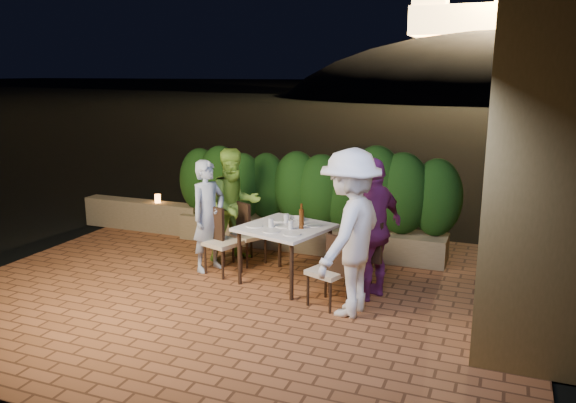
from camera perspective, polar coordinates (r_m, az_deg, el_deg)
The scene contains 31 objects.
ground at distance 6.80m, azimuth -6.42°, elevation -10.26°, with size 400.00×400.00×0.00m, color black.
terrace_floor at distance 7.23m, azimuth -4.54°, elevation -9.23°, with size 7.00×6.00×0.15m, color brown.
building_wall at distance 7.53m, azimuth 26.77°, elevation 10.46°, with size 1.60×5.00×5.00m, color olive.
window_pane at distance 7.03m, azimuth 20.33°, elevation 6.85°, with size 0.08×1.00×1.40m, color black.
window_frame at distance 7.03m, azimuth 20.25°, elevation 6.86°, with size 0.06×1.15×1.55m, color black.
planter at distance 8.63m, azimuth 1.87°, elevation -3.53°, with size 4.20×0.55×0.40m, color #7C6E4F.
hedge at distance 8.45m, azimuth 1.91°, elevation 1.35°, with size 4.00×0.70×1.10m, color #14360E, non-canonical shape.
parapet at distance 10.00m, azimuth -14.54°, elevation -1.35°, with size 2.20×0.30×0.50m, color #7C6E4F.
hill at distance 65.84m, azimuth 20.68°, elevation 6.38°, with size 52.00×40.00×22.00m, color black.
dining_table at distance 7.23m, azimuth -0.29°, elevation -5.38°, with size 1.00×1.00×0.75m, color white, non-canonical shape.
plate_nw at distance 7.14m, azimuth -3.44°, elevation -2.46°, with size 0.22×0.22×0.01m, color white.
plate_sw at distance 7.40m, azimuth -0.95°, elevation -1.87°, with size 0.24×0.24×0.01m, color white.
plate_ne at distance 6.76m, azimuth 0.41°, elevation -3.32°, with size 0.21×0.21×0.01m, color white.
plate_se at distance 7.16m, azimuth 2.67°, elevation -2.41°, with size 0.20×0.20×0.01m, color white.
plate_centre at distance 7.11m, azimuth -0.47°, elevation -2.49°, with size 0.22×0.22×0.01m, color white.
plate_front at distance 6.89m, azimuth -1.70°, elevation -3.01°, with size 0.22×0.22×0.01m, color white.
glass_nw at distance 7.07m, azimuth -1.74°, elevation -2.16°, with size 0.07×0.07×0.12m, color silver.
glass_sw at distance 7.27m, azimuth -0.17°, elevation -1.72°, with size 0.07×0.07×0.12m, color silver.
glass_ne at distance 6.97m, azimuth 0.27°, elevation -2.39°, with size 0.06×0.06×0.11m, color silver.
glass_se at distance 7.17m, azimuth 1.37°, elevation -1.93°, with size 0.07×0.07×0.12m, color silver.
beer_bottle at distance 6.98m, azimuth 1.38°, elevation -1.49°, with size 0.06×0.06×0.32m, color #51290D, non-canonical shape.
bowl at distance 7.39m, azimuth 0.91°, elevation -1.77°, with size 0.18×0.18×0.05m, color white.
chair_left_front at distance 7.57m, azimuth -6.65°, elevation -4.02°, with size 0.42×0.42×0.90m, color black, non-canonical shape.
chair_left_back at distance 7.94m, azimuth -3.99°, elevation -3.30°, with size 0.40×0.40×0.86m, color black, non-canonical shape.
chair_right_front at distance 6.53m, azimuth 4.09°, elevation -6.95°, with size 0.40×0.40×0.86m, color black, non-canonical shape.
chair_right_back at distance 6.92m, azimuth 6.41°, elevation -5.44°, with size 0.44×0.44×0.96m, color black, non-canonical shape.
diner_blue at distance 7.65m, azimuth -8.08°, elevation -1.45°, with size 0.56×0.36×1.52m, color #9DB0CA.
diner_green at distance 8.01m, azimuth -5.46°, elevation -0.38°, with size 0.79×0.61×1.62m, color #86C13C.
diner_white at distance 6.20m, azimuth 6.31°, elevation -3.21°, with size 1.21×0.69×1.87m, color white.
diner_purple at distance 6.71m, azimuth 8.62°, elevation -2.76°, with size 1.00×0.42×1.70m, color #7A2871.
parapet_lamp at distance 9.74m, azimuth -13.10°, elevation 0.29°, with size 0.10×0.10×0.14m, color orange.
Camera 1 is at (2.97, -5.50, 2.66)m, focal length 35.00 mm.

